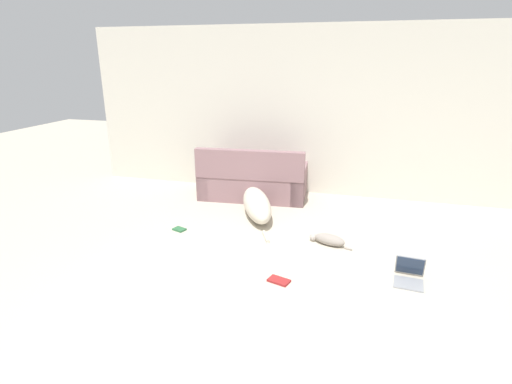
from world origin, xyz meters
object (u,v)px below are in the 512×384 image
object	(u,v)px
laptop_open	(409,273)
dog	(256,202)
cat	(328,240)
book_green	(179,229)
book_red	(279,281)
couch	(253,182)

from	to	relation	value
laptop_open	dog	bearing A→B (deg)	151.31
cat	book_green	size ratio (longest dim) A/B	2.83
cat	laptop_open	xyz separation A→B (m)	(0.89, -0.62, 0.01)
laptop_open	book_red	size ratio (longest dim) A/B	1.47
dog	laptop_open	bearing A→B (deg)	-148.20
dog	book_red	world-z (taller)	dog
book_green	couch	bearing A→B (deg)	68.74
couch	laptop_open	size ratio (longest dim) A/B	4.81
dog	couch	bearing A→B (deg)	-5.20
dog	book_green	size ratio (longest dim) A/B	8.61
couch	book_red	distance (m)	2.67
book_red	dog	bearing A→B (deg)	112.33
book_green	book_red	xyz separation A→B (m)	(1.57, -0.93, 0.00)
cat	book_red	world-z (taller)	cat
cat	book_red	bearing A→B (deg)	85.47
dog	book_green	world-z (taller)	dog
book_green	book_red	distance (m)	1.82
laptop_open	book_green	bearing A→B (deg)	174.96
dog	book_red	size ratio (longest dim) A/B	6.67
couch	book_green	distance (m)	1.68
cat	laptop_open	world-z (taller)	laptop_open
cat	book_green	bearing A→B (deg)	19.90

